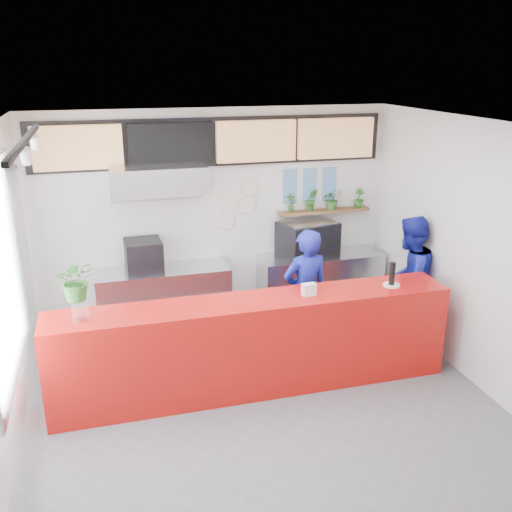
{
  "coord_description": "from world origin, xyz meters",
  "views": [
    {
      "loc": [
        -1.52,
        -5.13,
        3.57
      ],
      "look_at": [
        0.1,
        0.7,
        1.5
      ],
      "focal_mm": 40.0,
      "sensor_mm": 36.0,
      "label": 1
    }
  ],
  "objects_px": {
    "staff_right": "(408,280)",
    "pepper_mill": "(392,274)",
    "espresso_machine": "(308,239)",
    "panini_oven": "(144,256)",
    "staff_center": "(305,294)",
    "service_counter": "(255,345)"
  },
  "relations": [
    {
      "from": "espresso_machine",
      "to": "pepper_mill",
      "type": "height_order",
      "value": "espresso_machine"
    },
    {
      "from": "espresso_machine",
      "to": "panini_oven",
      "type": "bearing_deg",
      "value": 166.28
    },
    {
      "from": "espresso_machine",
      "to": "staff_right",
      "type": "bearing_deg",
      "value": -63.38
    },
    {
      "from": "service_counter",
      "to": "pepper_mill",
      "type": "relative_size",
      "value": 16.73
    },
    {
      "from": "panini_oven",
      "to": "espresso_machine",
      "type": "distance_m",
      "value": 2.33
    },
    {
      "from": "staff_right",
      "to": "pepper_mill",
      "type": "distance_m",
      "value": 0.99
    },
    {
      "from": "pepper_mill",
      "to": "panini_oven",
      "type": "bearing_deg",
      "value": 145.86
    },
    {
      "from": "service_counter",
      "to": "staff_right",
      "type": "xyz_separation_m",
      "value": [
        2.27,
        0.65,
        0.31
      ]
    },
    {
      "from": "espresso_machine",
      "to": "staff_center",
      "type": "distance_m",
      "value": 1.31
    },
    {
      "from": "service_counter",
      "to": "staff_center",
      "type": "bearing_deg",
      "value": 36.77
    },
    {
      "from": "panini_oven",
      "to": "staff_right",
      "type": "relative_size",
      "value": 0.28
    },
    {
      "from": "espresso_machine",
      "to": "service_counter",
      "type": "bearing_deg",
      "value": -139.29
    },
    {
      "from": "espresso_machine",
      "to": "pepper_mill",
      "type": "distance_m",
      "value": 1.86
    },
    {
      "from": "staff_center",
      "to": "staff_right",
      "type": "distance_m",
      "value": 1.44
    },
    {
      "from": "espresso_machine",
      "to": "staff_right",
      "type": "distance_m",
      "value": 1.54
    },
    {
      "from": "service_counter",
      "to": "staff_center",
      "type": "height_order",
      "value": "staff_center"
    },
    {
      "from": "service_counter",
      "to": "espresso_machine",
      "type": "bearing_deg",
      "value": 54.43
    },
    {
      "from": "service_counter",
      "to": "panini_oven",
      "type": "height_order",
      "value": "panini_oven"
    },
    {
      "from": "panini_oven",
      "to": "pepper_mill",
      "type": "bearing_deg",
      "value": -36.33
    },
    {
      "from": "espresso_machine",
      "to": "staff_right",
      "type": "height_order",
      "value": "staff_right"
    },
    {
      "from": "staff_right",
      "to": "pepper_mill",
      "type": "height_order",
      "value": "staff_right"
    },
    {
      "from": "panini_oven",
      "to": "staff_right",
      "type": "distance_m",
      "value": 3.51
    }
  ]
}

